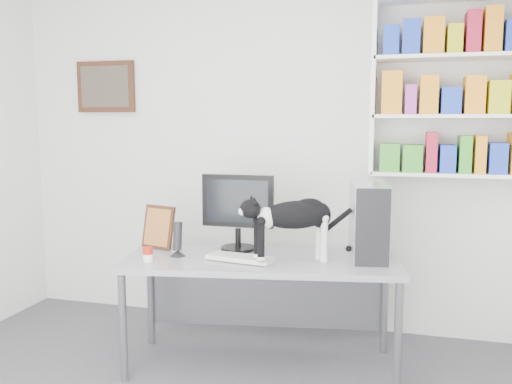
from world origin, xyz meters
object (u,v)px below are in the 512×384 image
at_px(desk, 261,312).
at_px(monitor, 238,212).
at_px(speaker, 178,238).
at_px(cat, 293,231).
at_px(bookshelf, 448,87).
at_px(keyboard, 240,258).
at_px(pc_tower, 368,221).
at_px(soup_can, 148,254).
at_px(leaning_print, 158,226).

relative_size(desk, monitor, 3.33).
distance_m(monitor, speaker, 0.45).
distance_m(desk, speaker, 0.74).
xyz_separation_m(speaker, cat, (0.77, 0.02, 0.09)).
height_order(bookshelf, keyboard, bookshelf).
xyz_separation_m(keyboard, pc_tower, (0.78, 0.29, 0.23)).
distance_m(desk, keyboard, 0.41).
xyz_separation_m(keyboard, soup_can, (-0.56, -0.17, 0.03)).
distance_m(bookshelf, soup_can, 2.31).
distance_m(bookshelf, desk, 1.99).
distance_m(bookshelf, pc_tower, 1.11).
xyz_separation_m(pc_tower, speaker, (-1.21, -0.28, -0.13)).
relative_size(soup_can, cat, 0.14).
distance_m(desk, monitor, 0.69).
relative_size(desk, pc_tower, 3.62).
relative_size(bookshelf, desk, 0.70).
height_order(keyboard, soup_can, soup_can).
bearing_deg(keyboard, leaning_print, 173.52).
xyz_separation_m(monitor, cat, (0.43, -0.24, -0.06)).
bearing_deg(soup_can, desk, 21.89).
height_order(pc_tower, soup_can, pc_tower).
bearing_deg(leaning_print, speaker, -23.76).
xyz_separation_m(bookshelf, cat, (-0.92, -0.75, -0.91)).
height_order(monitor, speaker, monitor).
xyz_separation_m(bookshelf, keyboard, (-1.26, -0.77, -1.10)).
distance_m(keyboard, pc_tower, 0.86).
bearing_deg(speaker, soup_can, -130.18).
relative_size(monitor, leaning_print, 1.72).
relative_size(pc_tower, leaning_print, 1.58).
distance_m(bookshelf, cat, 1.50).
xyz_separation_m(monitor, speaker, (-0.33, -0.27, -0.15)).
bearing_deg(leaning_print, bookshelf, 32.55).
distance_m(speaker, soup_can, 0.23).
distance_m(speaker, leaning_print, 0.28).
height_order(speaker, soup_can, speaker).
xyz_separation_m(bookshelf, speaker, (-1.69, -0.77, -0.99)).
bearing_deg(pc_tower, monitor, 171.94).
distance_m(pc_tower, cat, 0.51).
xyz_separation_m(desk, monitor, (-0.21, 0.17, 0.63)).
bearing_deg(pc_tower, leaning_print, 175.01).
bearing_deg(pc_tower, cat, -158.51).
bearing_deg(desk, monitor, 131.37).
bearing_deg(keyboard, soup_can, -153.76).
height_order(bookshelf, cat, bookshelf).
bearing_deg(soup_can, keyboard, 17.04).
xyz_separation_m(bookshelf, leaning_print, (-1.91, -0.59, -0.96)).
height_order(pc_tower, leaning_print, pc_tower).
relative_size(bookshelf, keyboard, 2.90).
bearing_deg(speaker, leaning_print, 136.75).
height_order(bookshelf, speaker, bookshelf).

